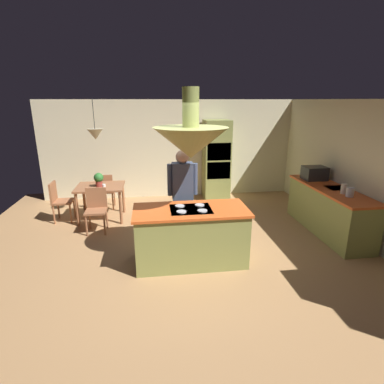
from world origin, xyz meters
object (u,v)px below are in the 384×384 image
Objects in this scene: kitchen_island at (191,235)px; microwave_on_counter at (315,173)px; chair_by_back_wall at (105,189)px; potted_plant_on_table at (99,179)px; canister_sugar at (344,189)px; dining_table at (101,191)px; chair_at_corner at (59,199)px; canister_flour at (350,192)px; cup_on_table at (104,186)px; chair_facing_island at (96,207)px; person_at_island at (183,191)px; oven_tower at (216,160)px.

microwave_on_counter is (2.84, 1.46, 0.59)m from kitchen_island.
chair_by_back_wall is 2.90× the size of potted_plant_on_table.
microwave_on_counter is at bearing 90.00° from canister_sugar.
chair_at_corner reaches higher than dining_table.
canister_sugar is at bearing 8.65° from kitchen_island.
potted_plant_on_table is at bearing -94.10° from chair_at_corner.
canister_sugar reaches higher than canister_flour.
chair_by_back_wall is 9.67× the size of cup_on_table.
dining_table is 6.17× the size of canister_flour.
chair_facing_island is 9.67× the size of cup_on_table.
canister_flour is at bearing -8.56° from person_at_island.
oven_tower is 3.36m from chair_facing_island.
cup_on_table is at bearing -101.66° from chair_at_corner.
canister_flour is 1.21m from microwave_on_counter.
chair_facing_island is 0.71m from potted_plant_on_table.
canister_sugar is (4.54, -1.04, 0.50)m from chair_facing_island.
canister_flour is (4.54, -2.48, 0.49)m from chair_by_back_wall.
chair_facing_island is 1.26m from chair_by_back_wall.
dining_table is 4.85m from canister_sugar.
potted_plant_on_table is at bearing 129.90° from kitchen_island.
canister_sugar is at bearing -5.05° from person_at_island.
dining_table is 4.91m from canister_flour.
chair_by_back_wall is 5.20m from canister_flour.
chair_at_corner is at bearing 173.24° from microwave_on_counter.
oven_tower is 4.47× the size of microwave_on_counter.
canister_flour is at bearing -108.83° from chair_at_corner.
kitchen_island is 19.87× the size of cup_on_table.
oven_tower is at bearing 134.26° from microwave_on_counter.
chair_by_back_wall is (-1.65, 2.04, -0.49)m from person_at_island.
potted_plant_on_table is 1.64× the size of canister_sugar.
dining_table is 2.17× the size of microwave_on_counter.
cup_on_table is at bearing -60.61° from dining_table.
oven_tower is (1.10, 3.24, 0.57)m from kitchen_island.
chair_at_corner is at bearing 140.83° from kitchen_island.
kitchen_island is 11.05× the size of canister_flour.
chair_at_corner is (-0.88, 0.63, 0.00)m from chair_facing_island.
chair_by_back_wall is at bearing -169.64° from oven_tower.
chair_by_back_wall reaches higher than cup_on_table.
dining_table is at bearing 128.99° from kitchen_island.
kitchen_island is 0.87m from person_at_island.
canister_flour is (1.74, -2.99, -0.04)m from oven_tower.
canister_flour is at bearing -22.15° from dining_table.
oven_tower is 2.36× the size of chair_facing_island.
chair_facing_island is 4.68m from canister_sugar.
chair_facing_island is at bearing 139.17° from kitchen_island.
kitchen_island reaches higher than dining_table.
dining_table is 0.89m from chair_at_corner.
canister_sugar reaches higher than chair_by_back_wall.
microwave_on_counter is (0.00, 1.03, 0.05)m from canister_sugar.
canister_sugar is (4.42, -1.46, 0.20)m from cup_on_table.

